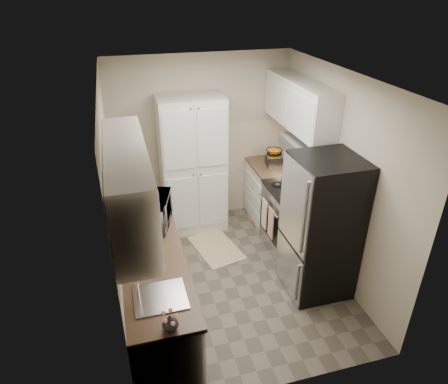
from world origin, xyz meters
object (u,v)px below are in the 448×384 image
object	(u,v)px
refrigerator	(321,227)
toaster_oven	(275,160)
microwave	(151,211)
wine_bottle	(140,193)
electric_range	(292,218)
pantry_cabinet	(193,166)

from	to	relation	value
refrigerator	toaster_oven	world-z (taller)	refrigerator
microwave	wine_bottle	distance (m)	0.48
electric_range	pantry_cabinet	bearing A→B (deg)	141.78
pantry_cabinet	wine_bottle	size ratio (longest dim) A/B	6.44
pantry_cabinet	microwave	xyz separation A→B (m)	(-0.72, -1.25, 0.08)
refrigerator	wine_bottle	size ratio (longest dim) A/B	5.48
toaster_oven	refrigerator	bearing A→B (deg)	-81.65
electric_range	refrigerator	world-z (taller)	refrigerator
pantry_cabinet	toaster_oven	world-z (taller)	pantry_cabinet
refrigerator	wine_bottle	bearing A→B (deg)	153.98
refrigerator	microwave	world-z (taller)	refrigerator
electric_range	wine_bottle	distance (m)	2.07
microwave	wine_bottle	bearing A→B (deg)	24.94
wine_bottle	toaster_oven	size ratio (longest dim) A/B	0.93
electric_range	microwave	size ratio (longest dim) A/B	1.95
pantry_cabinet	electric_range	distance (m)	1.58
pantry_cabinet	electric_range	bearing A→B (deg)	-38.22
microwave	refrigerator	bearing A→B (deg)	-88.91
pantry_cabinet	toaster_oven	size ratio (longest dim) A/B	5.99
electric_range	toaster_oven	bearing A→B (deg)	88.46
refrigerator	pantry_cabinet	bearing A→B (deg)	123.46
pantry_cabinet	refrigerator	bearing A→B (deg)	-56.54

